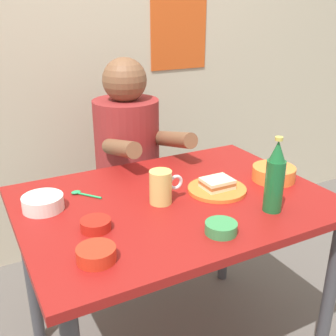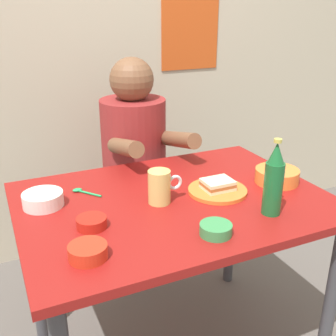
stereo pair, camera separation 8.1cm
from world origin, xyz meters
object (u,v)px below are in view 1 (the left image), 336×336
person_seated (128,141)px  plate_orange (217,189)px  beer_bottle (275,178)px  dip_bowl_green (221,227)px  sandwich (217,183)px  dining_table (174,221)px  beer_mug (161,187)px  stool (130,215)px

person_seated → plate_orange: person_seated is taller
beer_bottle → person_seated: bearing=101.3°
person_seated → dip_bowl_green: (-0.07, -0.90, -0.01)m
plate_orange → sandwich: sandwich is taller
dining_table → beer_mug: beer_mug is taller
sandwich → dining_table: bearing=172.7°
dining_table → plate_orange: 0.20m
plate_orange → dip_bowl_green: (-0.16, -0.26, 0.01)m
stool → sandwich: bearing=-81.9°
stool → dip_bowl_green: 1.00m
plate_orange → person_seated: bearing=98.2°
dining_table → stool: 0.70m
dip_bowl_green → stool: bearing=85.7°
beer_bottle → dining_table: bearing=136.2°
plate_orange → dip_bowl_green: size_ratio=2.20×
stool → person_seated: 0.42m
person_seated → beer_mug: person_seated is taller
stool → dip_bowl_green: dip_bowl_green is taller
dip_bowl_green → plate_orange: bearing=58.0°
person_seated → beer_bottle: (0.17, -0.86, 0.09)m
dining_table → beer_bottle: (0.25, -0.24, 0.21)m
dining_table → person_seated: (0.08, 0.62, 0.12)m
beer_mug → dip_bowl_green: 0.28m
sandwich → person_seated: bearing=98.2°
dining_table → sandwich: (0.17, -0.02, 0.13)m
plate_orange → dip_bowl_green: dip_bowl_green is taller
plate_orange → dip_bowl_green: 0.31m
dining_table → dip_bowl_green: dip_bowl_green is taller
person_seated → beer_bottle: person_seated is taller
dining_table → sandwich: size_ratio=10.00×
beer_mug → beer_bottle: (0.31, -0.23, 0.06)m
beer_bottle → dip_bowl_green: beer_bottle is taller
beer_mug → person_seated: bearing=77.9°
beer_bottle → dip_bowl_green: size_ratio=2.62×
stool → dip_bowl_green: (-0.07, -0.91, 0.41)m
dining_table → beer_bottle: size_ratio=4.20×
beer_bottle → beer_mug: bearing=143.1°
plate_orange → stool: bearing=98.1°
stool → beer_mug: size_ratio=3.57×
stool → beer_bottle: bearing=-78.9°
beer_mug → dining_table: bearing=8.0°
stool → beer_bottle: (0.17, -0.87, 0.51)m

